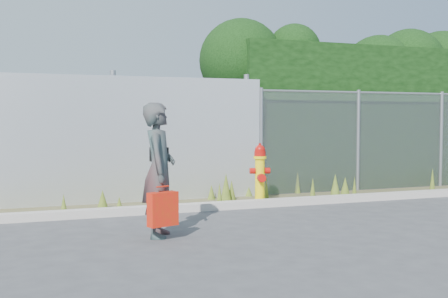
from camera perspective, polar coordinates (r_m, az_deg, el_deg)
name	(u,v)px	position (r m, az deg, el deg)	size (l,w,h in m)	color
ground	(282,229)	(7.57, 5.93, -8.07)	(80.00, 80.00, 0.00)	#3E3E41
curb	(233,205)	(9.18, 0.88, -5.71)	(16.00, 0.22, 0.12)	#AAA29A
weed_strip	(202,198)	(9.61, -2.26, -4.96)	(16.00, 1.31, 0.51)	#4C462B
corrugated_fence	(19,141)	(9.65, -20.14, 0.75)	(8.50, 0.21, 2.30)	silver
chainlink_fence	(401,140)	(12.27, 17.52, 0.90)	(6.50, 0.07, 2.05)	gray
hedge	(378,94)	(13.26, 15.40, 5.36)	(7.95, 1.95, 3.57)	black
fire_hydrant	(260,175)	(9.66, 3.68, -2.60)	(0.35, 0.31, 1.05)	yellow
woman	(159,170)	(6.97, -6.62, -2.13)	(0.60, 0.40, 1.66)	#0F6461
red_tote_bag	(163,209)	(6.75, -6.24, -6.08)	(0.37, 0.14, 0.48)	#B62C0A
black_shoulder_bag	(159,154)	(7.11, -6.62, -0.54)	(0.23, 0.10, 0.17)	black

